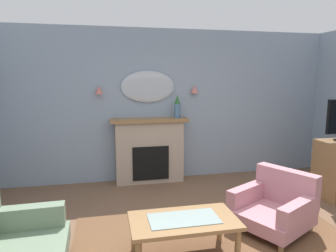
% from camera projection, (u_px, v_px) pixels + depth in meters
% --- Properties ---
extents(wall_back, '(7.01, 0.10, 2.73)m').
position_uv_depth(wall_back, '(171.00, 105.00, 5.52)').
color(wall_back, '#8C9EB2').
rests_on(wall_back, ground).
extents(fireplace, '(1.36, 0.36, 1.16)m').
position_uv_depth(fireplace, '(150.00, 151.00, 5.35)').
color(fireplace, tan).
rests_on(fireplace, ground).
extents(mantel_vase_centre, '(0.11, 0.11, 0.41)m').
position_uv_depth(mantel_vase_centre, '(177.00, 107.00, 5.30)').
color(mantel_vase_centre, '#4C7093').
rests_on(mantel_vase_centre, fireplace).
extents(wall_mirror, '(0.96, 0.06, 0.56)m').
position_uv_depth(wall_mirror, '(148.00, 87.00, 5.30)').
color(wall_mirror, '#B2BCC6').
extents(wall_sconce_left, '(0.14, 0.14, 0.14)m').
position_uv_depth(wall_sconce_left, '(99.00, 90.00, 5.09)').
color(wall_sconce_left, '#D17066').
extents(wall_sconce_right, '(0.14, 0.14, 0.14)m').
position_uv_depth(wall_sconce_right, '(195.00, 89.00, 5.44)').
color(wall_sconce_right, '#D17066').
extents(coffee_table, '(1.10, 0.60, 0.45)m').
position_uv_depth(coffee_table, '(184.00, 224.00, 3.05)').
color(coffee_table, olive).
rests_on(coffee_table, ground).
extents(armchair_in_corner, '(1.10, 1.09, 0.71)m').
position_uv_depth(armchair_in_corner, '(275.00, 205.00, 3.71)').
color(armchair_in_corner, '#B77A84').
rests_on(armchair_in_corner, ground).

